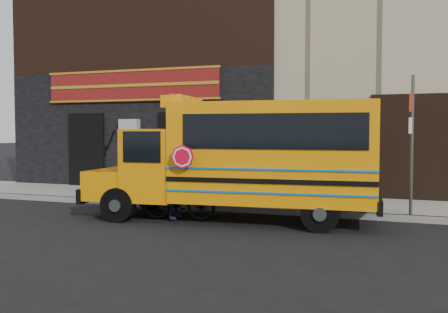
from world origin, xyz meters
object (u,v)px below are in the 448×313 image
school_bus (247,156)px  bicycle (179,198)px  cyclist (175,185)px  sign_pole (412,141)px

school_bus → bicycle: (-1.52, -0.49, -0.98)m
bicycle → cyclist: cyclist is taller
bicycle → cyclist: size_ratio=1.05×
school_bus → cyclist: bearing=-161.2°
school_bus → cyclist: (-1.59, -0.54, -0.67)m
bicycle → cyclist: (-0.07, -0.05, 0.31)m
sign_pole → bicycle: (-5.15, -1.72, -1.34)m
bicycle → cyclist: 0.32m
school_bus → cyclist: 1.81m
cyclist → bicycle: bearing=-54.3°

